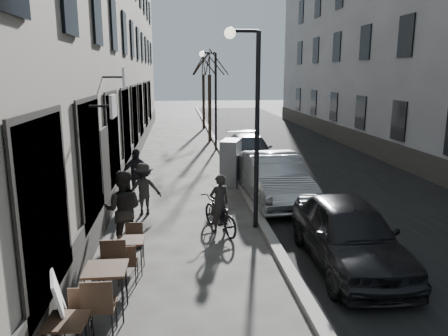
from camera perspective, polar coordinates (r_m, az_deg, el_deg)
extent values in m
cube|color=black|center=(22.03, 9.44, 1.67)|extent=(7.30, 60.00, 0.00)
cube|color=gray|center=(21.34, -0.05, 1.66)|extent=(0.25, 60.00, 0.12)
cylinder|color=black|center=(11.14, 4.33, 4.48)|extent=(0.12, 0.12, 5.00)
cylinder|color=black|center=(11.02, 2.68, 17.45)|extent=(0.70, 0.08, 0.08)
sphere|color=#FFF2CC|center=(10.97, 0.78, 17.22)|extent=(0.28, 0.28, 0.28)
cylinder|color=black|center=(22.99, -1.08, 8.56)|extent=(0.12, 0.12, 5.00)
cylinder|color=black|center=(22.93, -2.01, 14.79)|extent=(0.70, 0.08, 0.08)
sphere|color=#FFF2CC|center=(22.91, -2.91, 14.66)|extent=(0.28, 0.28, 0.28)
cylinder|color=black|center=(26.00, -1.88, 7.78)|extent=(0.20, 0.20, 3.90)
cylinder|color=black|center=(31.98, -2.69, 8.62)|extent=(0.20, 0.20, 3.90)
cube|color=#302115|center=(6.74, -19.88, -18.30)|extent=(0.60, 0.60, 0.04)
cylinder|color=black|center=(7.17, -20.97, -19.56)|extent=(0.02, 0.02, 0.65)
cylinder|color=black|center=(7.04, -17.14, -19.91)|extent=(0.02, 0.02, 0.65)
cube|color=#302115|center=(7.69, -15.21, -12.62)|extent=(0.70, 0.70, 0.04)
cylinder|color=black|center=(7.68, -17.61, -16.36)|extent=(0.03, 0.03, 0.80)
cylinder|color=black|center=(7.58, -13.13, -16.48)|extent=(0.03, 0.03, 0.80)
cylinder|color=black|center=(8.18, -16.77, -14.43)|extent=(0.03, 0.03, 0.80)
cylinder|color=black|center=(8.09, -12.60, -14.51)|extent=(0.03, 0.03, 0.80)
cube|color=#302115|center=(9.22, -12.15, -9.22)|extent=(0.57, 0.57, 0.04)
cylinder|color=black|center=(9.17, -13.72, -11.75)|extent=(0.02, 0.02, 0.65)
cylinder|color=black|center=(9.11, -10.73, -11.78)|extent=(0.02, 0.02, 0.65)
cylinder|color=black|center=(9.60, -13.30, -10.61)|extent=(0.02, 0.02, 0.65)
cylinder|color=black|center=(9.54, -10.45, -10.63)|extent=(0.02, 0.02, 0.65)
cube|color=white|center=(7.12, -20.22, -17.17)|extent=(0.46, 0.73, 1.13)
cube|color=slate|center=(15.89, 0.89, 0.75)|extent=(0.92, 1.23, 1.65)
imported|color=black|center=(11.26, -0.60, -6.06)|extent=(1.20, 1.86, 0.92)
imported|color=black|center=(11.17, -0.60, -4.63)|extent=(0.64, 0.53, 1.51)
imported|color=black|center=(10.41, -13.04, -5.29)|extent=(0.96, 0.78, 1.84)
imported|color=#282523|center=(12.75, -10.41, -2.69)|extent=(1.02, 0.63, 1.51)
imported|color=black|center=(14.20, -11.41, -0.85)|extent=(1.06, 0.79, 1.67)
imported|color=black|center=(9.61, 15.98, -8.23)|extent=(1.79, 4.24, 1.43)
imported|color=#909398|center=(13.93, 6.53, -1.28)|extent=(1.79, 4.64, 1.51)
imported|color=#3C4047|center=(19.12, 3.27, 2.25)|extent=(1.99, 4.69, 1.35)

